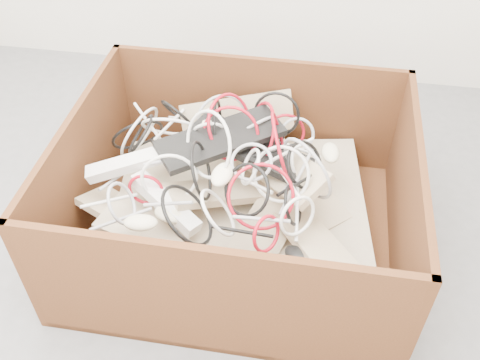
% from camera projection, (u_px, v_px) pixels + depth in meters
% --- Properties ---
extents(ground, '(3.00, 3.00, 0.00)m').
position_uv_depth(ground, '(154.00, 275.00, 2.05)').
color(ground, '#59595B').
rests_on(ground, ground).
extents(cardboard_box, '(1.22, 1.02, 0.54)m').
position_uv_depth(cardboard_box, '(235.00, 214.00, 2.10)').
color(cardboard_box, '#3C200F').
rests_on(cardboard_box, ground).
extents(keyboard_pile, '(1.09, 0.95, 0.33)m').
position_uv_depth(keyboard_pile, '(242.00, 181.00, 2.02)').
color(keyboard_pile, tan).
rests_on(keyboard_pile, cardboard_box).
extents(mice_scatter, '(0.73, 0.59, 0.22)m').
position_uv_depth(mice_scatter, '(220.00, 184.00, 1.90)').
color(mice_scatter, beige).
rests_on(mice_scatter, keyboard_pile).
extents(power_strip_left, '(0.32, 0.15, 0.13)m').
position_uv_depth(power_strip_left, '(128.00, 164.00, 1.94)').
color(power_strip_left, silver).
rests_on(power_strip_left, keyboard_pile).
extents(power_strip_right, '(0.29, 0.22, 0.10)m').
position_uv_depth(power_strip_right, '(165.00, 203.00, 1.87)').
color(power_strip_right, silver).
rests_on(power_strip_right, keyboard_pile).
extents(vga_plug, '(0.06, 0.05, 0.03)m').
position_uv_depth(vga_plug, '(305.00, 188.00, 1.89)').
color(vga_plug, '#0D24CA').
rests_on(vga_plug, keyboard_pile).
extents(cable_tangle, '(0.95, 0.84, 0.49)m').
position_uv_depth(cable_tangle, '(227.00, 154.00, 1.95)').
color(cable_tangle, black).
rests_on(cable_tangle, keyboard_pile).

